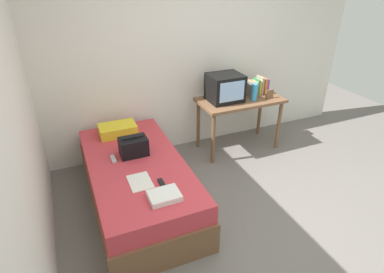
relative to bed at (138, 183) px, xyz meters
The scene contains 15 objects.
ground_plane 1.39m from the bed, 40.66° to the right, with size 8.00×8.00×0.00m, color slate.
wall_back 1.84m from the bed, 47.02° to the left, with size 5.20×0.10×2.60m, color silver.
wall_left 1.67m from the bed, 137.34° to the right, with size 0.10×4.10×2.60m, color silver.
bed is the anchor object (origin of this frame).
desk 1.82m from the bed, 21.76° to the left, with size 1.16×0.60×0.76m.
tv 1.72m from the bed, 25.99° to the left, with size 0.44×0.39×0.36m.
water_bottle 1.96m from the bed, 16.91° to the left, with size 0.08×0.08×0.23m, color #3399DB.
book_row 2.18m from the bed, 20.53° to the left, with size 0.29×0.17×0.25m.
picture_frame 2.16m from the bed, 14.38° to the left, with size 0.11×0.02×0.12m, color brown.
pillow 0.78m from the bed, 93.42° to the left, with size 0.44×0.29×0.12m, color yellow.
handbag 0.41m from the bed, 81.67° to the left, with size 0.30×0.20×0.23m.
magazine 0.46m from the bed, 97.95° to the right, with size 0.21×0.29×0.01m, color white.
remote_dark 0.58m from the bed, 74.82° to the right, with size 0.04×0.16×0.02m, color black.
remote_silver 0.38m from the bed, 147.46° to the left, with size 0.04×0.14×0.02m, color #B7B7BC.
folded_towel 0.76m from the bed, 82.85° to the right, with size 0.28×0.22×0.06m, color white.
Camera 1 is at (-1.61, -1.98, 2.40)m, focal length 30.04 mm.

